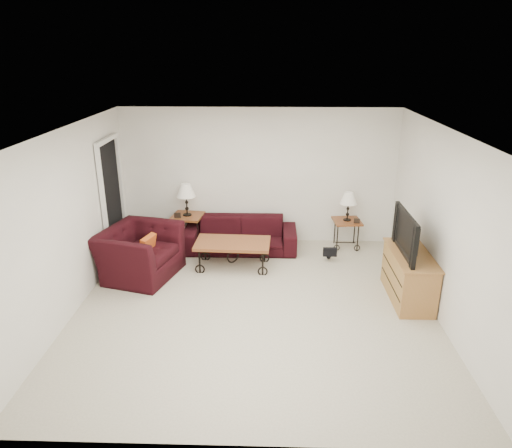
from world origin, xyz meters
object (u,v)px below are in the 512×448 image
at_px(lamp_left, 186,200).
at_px(armchair, 139,253).
at_px(backpack, 329,247).
at_px(sofa, 240,235).
at_px(coffee_table, 233,255).
at_px(side_table_left, 188,230).
at_px(side_table_right, 346,234).
at_px(television, 413,234).
at_px(lamp_right, 348,206).
at_px(tv_stand, 409,276).

xyz_separation_m(lamp_left, armchair, (-0.57, -1.25, -0.50)).
height_order(armchair, backpack, armchair).
bearing_deg(armchair, sofa, -39.49).
xyz_separation_m(coffee_table, armchair, (-1.47, -0.33, 0.17)).
bearing_deg(lamp_left, backpack, -12.10).
height_order(side_table_left, backpack, side_table_left).
bearing_deg(side_table_right, television, -72.31).
relative_size(side_table_right, lamp_left, 0.89).
relative_size(side_table_left, coffee_table, 0.48).
bearing_deg(television, lamp_left, -118.13).
relative_size(sofa, side_table_right, 3.82).
height_order(sofa, coffee_table, sofa).
distance_m(television, backpack, 1.83).
height_order(side_table_left, television, television).
bearing_deg(sofa, lamp_right, 5.31).
relative_size(side_table_right, tv_stand, 0.44).
distance_m(lamp_right, backpack, 0.86).
xyz_separation_m(tv_stand, backpack, (-0.99, 1.33, -0.12)).
xyz_separation_m(side_table_right, television, (0.60, -1.88, 0.76)).
bearing_deg(television, backpack, -144.01).
distance_m(armchair, tv_stand, 4.15).
relative_size(sofa, television, 1.89).
bearing_deg(lamp_right, armchair, -160.29).
distance_m(lamp_left, coffee_table, 1.44).
height_order(coffee_table, backpack, backpack).
xyz_separation_m(side_table_left, lamp_right, (2.92, -0.00, 0.50)).
height_order(coffee_table, tv_stand, tv_stand).
bearing_deg(coffee_table, lamp_left, 134.52).
xyz_separation_m(lamp_left, lamp_right, (2.92, -0.00, -0.10)).
xyz_separation_m(side_table_left, television, (3.52, -1.88, 0.73)).
height_order(lamp_left, television, television).
distance_m(lamp_right, coffee_table, 2.28).
relative_size(lamp_left, armchair, 0.49).
height_order(lamp_left, backpack, lamp_left).
xyz_separation_m(armchair, backpack, (3.12, 0.70, -0.16)).
height_order(tv_stand, television, television).
relative_size(lamp_left, television, 0.56).
bearing_deg(side_table_left, tv_stand, -27.99).
bearing_deg(lamp_left, coffee_table, -45.48).
distance_m(side_table_left, television, 4.05).
bearing_deg(sofa, television, -33.84).
relative_size(coffee_table, tv_stand, 1.03).
relative_size(sofa, lamp_right, 3.82).
relative_size(sofa, lamp_left, 3.40).
relative_size(side_table_right, backpack, 1.13).
distance_m(lamp_left, tv_stand, 4.04).
xyz_separation_m(armchair, television, (4.08, -0.63, 0.63)).
height_order(side_table_right, lamp_left, lamp_left).
xyz_separation_m(sofa, side_table_left, (-0.98, 0.18, 0.00)).
relative_size(lamp_right, coffee_table, 0.43).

